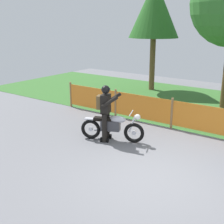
{
  "coord_description": "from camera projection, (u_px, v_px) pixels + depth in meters",
  "views": [
    {
      "loc": [
        2.87,
        -5.69,
        3.46
      ],
      "look_at": [
        -2.12,
        1.21,
        0.9
      ],
      "focal_mm": 48.49,
      "sensor_mm": 36.0,
      "label": 1
    }
  ],
  "objects": [
    {
      "name": "tree_leftmost",
      "position": [
        154.0,
        9.0,
        14.81
      ],
      "size": [
        2.5,
        2.5,
        5.45
      ],
      "color": "brown",
      "rests_on": "ground"
    },
    {
      "name": "barrier_fence",
      "position": [
        206.0,
        119.0,
        9.41
      ],
      "size": [
        11.54,
        0.08,
        1.05
      ],
      "color": "olive",
      "rests_on": "ground"
    },
    {
      "name": "ground",
      "position": [
        155.0,
        177.0,
        7.03
      ],
      "size": [
        24.0,
        24.0,
        0.02
      ],
      "primitive_type": "cube",
      "color": "slate"
    },
    {
      "name": "motorcycle_lead",
      "position": [
        112.0,
        127.0,
        9.02
      ],
      "size": [
        1.85,
        0.9,
        0.92
      ],
      "rotation": [
        0.0,
        0.0,
        0.38
      ],
      "color": "black",
      "rests_on": "ground"
    },
    {
      "name": "rider_lead",
      "position": [
        105.0,
        110.0,
        8.92
      ],
      "size": [
        0.78,
        0.68,
        1.69
      ],
      "rotation": [
        0.0,
        0.0,
        0.38
      ],
      "color": "black",
      "rests_on": "ground"
    }
  ]
}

